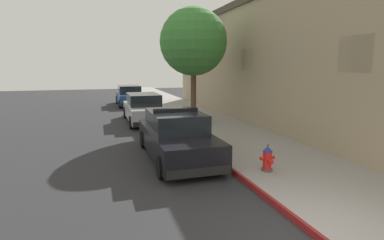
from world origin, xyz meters
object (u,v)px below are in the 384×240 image
object	(u,v)px
police_cruiser	(176,136)
parked_car_silver_ahead	(144,109)
street_tree	(193,42)
fire_hydrant	(267,159)
parked_car_dark_far	(129,96)

from	to	relation	value
police_cruiser	parked_car_silver_ahead	xyz separation A→B (m)	(-0.04, 7.15, -0.00)
police_cruiser	parked_car_silver_ahead	size ratio (longest dim) A/B	1.00
street_tree	police_cruiser	bearing A→B (deg)	-113.20
police_cruiser	fire_hydrant	xyz separation A→B (m)	(2.00, -2.42, -0.24)
fire_hydrant	street_tree	distance (m)	8.48
parked_car_silver_ahead	parked_car_dark_far	distance (m)	7.93
police_cruiser	street_tree	bearing A→B (deg)	66.80
fire_hydrant	parked_car_dark_far	bearing A→B (deg)	96.66
police_cruiser	parked_car_dark_far	distance (m)	15.09
parked_car_dark_far	fire_hydrant	xyz separation A→B (m)	(2.05, -17.51, -0.24)
parked_car_dark_far	street_tree	xyz separation A→B (m)	(2.27, -9.90, 3.50)
parked_car_silver_ahead	parked_car_dark_far	bearing A→B (deg)	90.03
fire_hydrant	street_tree	xyz separation A→B (m)	(0.23, 7.61, 3.74)
parked_car_silver_ahead	fire_hydrant	size ratio (longest dim) A/B	6.37
fire_hydrant	street_tree	bearing A→B (deg)	88.30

